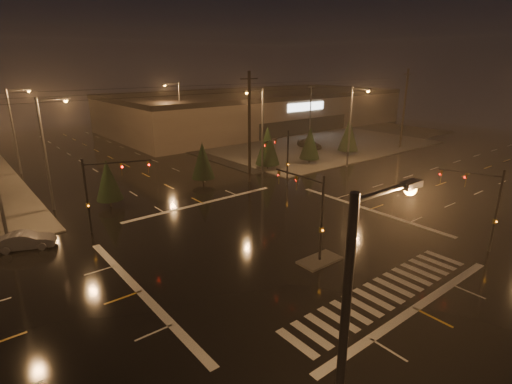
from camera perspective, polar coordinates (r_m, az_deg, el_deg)
ground at (r=30.17m, az=3.44°, el=-7.08°), size 140.00×140.00×0.00m
sidewalk_ne at (r=70.90m, az=5.26°, el=7.54°), size 36.00×36.00×0.12m
median_island at (r=27.62m, az=9.08°, el=-9.60°), size 3.00×1.60×0.15m
crosswalk at (r=25.06m, az=17.74°, el=-13.56°), size 15.00×2.60×0.01m
stop_bar_near at (r=24.23m, az=21.77°, el=-15.20°), size 16.00×0.50×0.01m
stop_bar_far at (r=38.41m, az=-7.61°, el=-1.61°), size 16.00×0.50×0.01m
parking_lot at (r=73.08m, az=9.21°, el=7.68°), size 50.00×24.00×0.08m
retail_building at (r=85.53m, az=0.24°, el=11.94°), size 60.20×28.30×7.20m
signal_mast_median at (r=26.73m, az=7.99°, el=-1.90°), size 0.25×4.59×6.00m
signal_mast_ne at (r=42.20m, az=3.92°, el=5.64°), size 4.84×1.86×6.00m
signal_mast_nw at (r=32.85m, az=-21.34°, el=0.86°), size 4.84×1.86×6.00m
signal_mast_se at (r=31.84m, az=29.91°, el=-1.01°), size 1.55×3.87×6.00m
streetlight_0 at (r=11.30m, az=13.35°, el=-20.43°), size 2.77×0.32×10.00m
streetlight_1 at (r=39.48m, az=-27.59°, el=5.77°), size 2.77×0.32×10.00m
streetlight_2 at (r=55.10m, az=-31.12°, el=8.15°), size 2.77×0.32×10.00m
streetlight_3 at (r=47.29m, az=0.64°, el=9.48°), size 2.77×0.32×10.00m
streetlight_4 at (r=63.90m, az=-11.03°, el=11.36°), size 2.77×0.32×10.00m
streetlight_6 at (r=51.66m, az=13.59°, el=9.71°), size 0.32×2.77×10.00m
utility_pole_1 at (r=43.73m, az=-0.95°, el=9.23°), size 2.20×0.32×12.00m
utility_pole_2 at (r=66.34m, az=20.40°, el=11.11°), size 2.20×0.32×12.00m
conifer_0 at (r=49.66m, az=1.67°, el=6.68°), size 3.04×3.04×5.44m
conifer_1 at (r=53.21m, az=7.71°, el=6.98°), size 2.68×2.68×4.88m
conifer_2 at (r=59.32m, az=13.11°, el=7.98°), size 2.91×2.91×5.25m
conifer_3 at (r=38.92m, az=-20.39°, el=1.63°), size 2.40×2.40×4.44m
conifer_4 at (r=43.88m, az=-7.63°, el=4.50°), size 2.53×2.53×4.66m
car_parked at (r=63.37m, az=7.62°, el=6.87°), size 2.43×4.73×1.54m
car_crossing at (r=33.16m, az=-30.09°, el=-6.03°), size 4.12×2.64×1.28m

